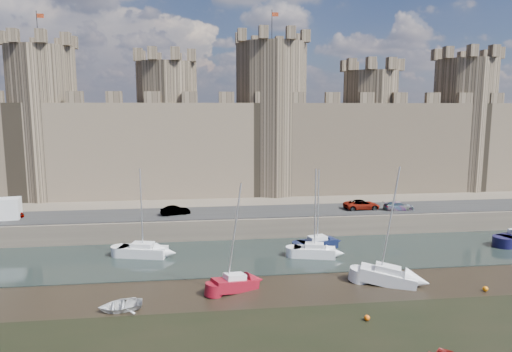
# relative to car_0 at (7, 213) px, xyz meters

# --- Properties ---
(water_channel) EXTENTS (160.00, 12.00, 0.08)m
(water_channel) POSITION_rel_car_0_xyz_m (32.57, -10.17, -3.12)
(water_channel) COLOR black
(water_channel) RESTS_ON ground
(quay) EXTENTS (160.00, 60.00, 2.50)m
(quay) POSITION_rel_car_0_xyz_m (32.57, 25.83, -1.91)
(quay) COLOR #4C443A
(quay) RESTS_ON ground
(road) EXTENTS (160.00, 7.00, 0.10)m
(road) POSITION_rel_car_0_xyz_m (32.57, -0.17, -0.61)
(road) COLOR black
(road) RESTS_ON quay
(castle) EXTENTS (108.50, 11.00, 29.00)m
(castle) POSITION_rel_car_0_xyz_m (31.94, 13.83, 8.52)
(castle) COLOR #42382B
(castle) RESTS_ON quay
(car_0) EXTENTS (4.10, 2.41, 1.31)m
(car_0) POSITION_rel_car_0_xyz_m (0.00, 0.00, 0.00)
(car_0) COLOR gray
(car_0) RESTS_ON quay
(car_1) EXTENTS (3.82, 2.20, 1.19)m
(car_1) POSITION_rel_car_0_xyz_m (20.16, -0.70, -0.06)
(car_1) COLOR gray
(car_1) RESTS_ON quay
(car_2) EXTENTS (4.03, 1.72, 1.16)m
(car_2) POSITION_rel_car_0_xyz_m (49.08, -1.52, -0.08)
(car_2) COLOR gray
(car_2) RESTS_ON quay
(car_3) EXTENTS (4.84, 2.43, 1.31)m
(car_3) POSITION_rel_car_0_xyz_m (44.40, -0.54, 0.00)
(car_3) COLOR gray
(car_3) RESTS_ON quay
(sailboat_0) EXTENTS (5.40, 3.17, 9.49)m
(sailboat_0) POSITION_rel_car_0_xyz_m (17.10, -9.06, -2.40)
(sailboat_0) COLOR silver
(sailboat_0) RESTS_ON ground
(sailboat_1) EXTENTS (4.80, 2.94, 9.00)m
(sailboat_1) POSITION_rel_car_0_xyz_m (36.33, -8.59, -2.42)
(sailboat_1) COLOR black
(sailboat_1) RESTS_ON ground
(sailboat_2) EXTENTS (4.68, 2.77, 9.47)m
(sailboat_2) POSITION_rel_car_0_xyz_m (35.24, -11.52, -2.38)
(sailboat_2) COLOR white
(sailboat_2) RESTS_ON ground
(sailboat_4) EXTENTS (4.38, 3.13, 9.55)m
(sailboat_4) POSITION_rel_car_0_xyz_m (26.15, -19.26, -2.44)
(sailboat_4) COLOR maroon
(sailboat_4) RESTS_ON ground
(sailboat_5) EXTENTS (5.36, 3.84, 10.79)m
(sailboat_5) POSITION_rel_car_0_xyz_m (40.01, -19.50, -2.39)
(sailboat_5) COLOR silver
(sailboat_5) RESTS_ON ground
(dinghy_6) EXTENTS (3.59, 2.71, 0.70)m
(dinghy_6) POSITION_rel_car_0_xyz_m (16.87, -22.17, -2.80)
(dinghy_6) COLOR silver
(dinghy_6) RESTS_ON ground
(buoy_1) EXTENTS (0.44, 0.44, 0.44)m
(buoy_1) POSITION_rel_car_0_xyz_m (35.55, -26.19, -2.93)
(buoy_1) COLOR #E9590A
(buoy_1) RESTS_ON ground
(buoy_3) EXTENTS (0.47, 0.47, 0.47)m
(buoy_3) POSITION_rel_car_0_xyz_m (47.78, -22.17, -2.92)
(buoy_3) COLOR orange
(buoy_3) RESTS_ON ground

